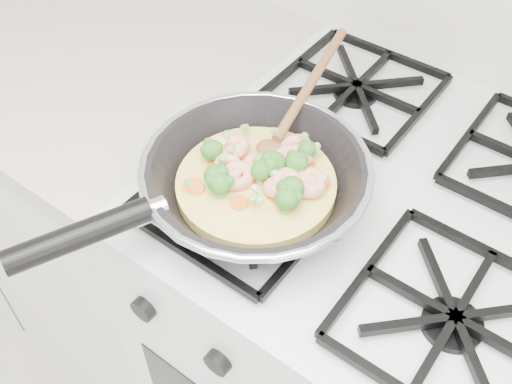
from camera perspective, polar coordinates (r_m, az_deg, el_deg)
The scene contains 3 objects.
stove at distance 1.19m, azimuth 9.55°, elevation -14.40°, with size 0.60×0.60×0.92m.
counter_left at distance 1.53m, azimuth -17.08°, elevation 1.90°, with size 1.00×0.60×0.90m.
skillet at distance 0.75m, azimuth -0.15°, elevation 1.38°, with size 0.30×0.58×0.08m.
Camera 1 is at (0.18, 1.15, 1.50)m, focal length 41.34 mm.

